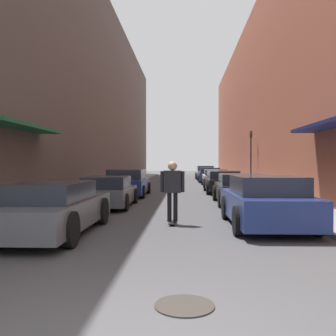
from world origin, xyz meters
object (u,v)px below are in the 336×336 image
parked_car_left_2 (128,183)px  traffic_light (251,152)px  parked_car_right_1 (240,189)px  skateboarder (172,186)px  manhole_cover (184,306)px  parked_car_right_3 (215,178)px  parked_car_right_0 (266,202)px  parked_car_right_2 (222,182)px  parked_car_left_0 (54,208)px  parked_car_left_1 (108,192)px  parked_car_right_4 (210,175)px  parked_car_right_5 (205,173)px

parked_car_left_2 → traffic_light: size_ratio=1.23×
parked_car_right_1 → skateboarder: 5.84m
traffic_light → manhole_cover: bearing=-101.8°
parked_car_left_2 → parked_car_right_3: 9.77m
parked_car_right_0 → skateboarder: bearing=173.0°
parked_car_left_2 → traffic_light: bearing=44.0°
parked_car_right_2 → parked_car_right_1: bearing=-88.6°
parked_car_left_2 → parked_car_right_1: (5.21, -3.70, -0.04)m
parked_car_left_0 → parked_car_left_1: parked_car_left_0 is taller
skateboarder → manhole_cover: 5.92m
parked_car_right_4 → manhole_cover: size_ratio=6.36×
parked_car_right_1 → parked_car_left_1: bearing=-166.5°
parked_car_left_1 → parked_car_right_0: 6.59m
parked_car_left_1 → parked_car_right_5: bearing=78.8°
parked_car_left_2 → parked_car_right_5: size_ratio=0.97×
skateboarder → parked_car_right_5: bearing=85.2°
parked_car_left_0 → parked_car_right_4: 25.22m
parked_car_right_0 → skateboarder: 2.49m
parked_car_left_1 → parked_car_right_1: bearing=13.5°
parked_car_right_2 → skateboarder: skateboarder is taller
parked_car_right_2 → parked_car_right_5: (-0.01, 18.20, 0.06)m
parked_car_right_3 → traffic_light: traffic_light is taller
parked_car_left_1 → parked_car_right_2: size_ratio=0.92×
parked_car_right_2 → skateboarder: size_ratio=2.60×
parked_car_right_3 → traffic_light: (2.41, -1.03, 1.85)m
parked_car_left_0 → parked_car_right_5: 31.24m
parked_car_left_0 → parked_car_left_1: (0.14, 5.50, -0.04)m
parked_car_right_5 → manhole_cover: size_ratio=6.86×
parked_car_right_1 → parked_car_right_4: bearing=90.2°
parked_car_right_4 → parked_car_right_0: bearing=-90.3°
manhole_cover → parked_car_left_1: bearing=106.6°
parked_car_right_1 → parked_car_right_3: size_ratio=0.90×
parked_car_right_3 → manhole_cover: size_ratio=6.90×
skateboarder → traffic_light: 16.99m
parked_car_right_0 → parked_car_right_5: (0.01, 29.57, 0.03)m
parked_car_left_1 → parked_car_right_2: bearing=54.6°
parked_car_left_2 → parked_car_right_3: (5.14, 8.31, -0.06)m
parked_car_left_2 → parked_car_right_0: bearing=-61.3°
parked_car_right_4 → traffic_light: 7.56m
skateboarder → parked_car_left_0: bearing=-150.7°
parked_car_right_4 → manhole_cover: (-2.21, -28.95, -0.61)m
parked_car_right_3 → parked_car_right_5: (-0.09, 12.05, 0.08)m
parked_car_right_0 → manhole_cover: 5.94m
parked_car_left_2 → parked_car_right_4: (5.15, 14.21, -0.03)m
parked_car_left_0 → parked_car_right_2: parked_car_right_2 is taller
parked_car_left_0 → manhole_cover: parked_car_left_0 is taller
parked_car_right_2 → parked_car_right_5: parked_car_right_5 is taller
parked_car_right_0 → parked_car_right_5: size_ratio=0.88×
parked_car_left_1 → parked_car_right_4: size_ratio=0.92×
parked_car_right_5 → skateboarder: size_ratio=2.80×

